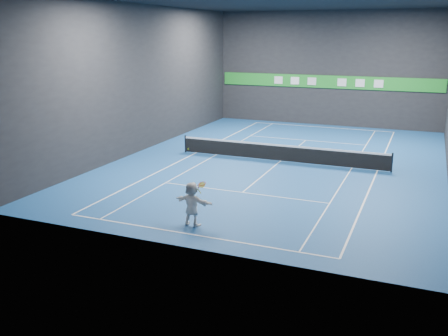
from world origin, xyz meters
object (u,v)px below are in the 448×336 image
at_px(tennis_ball, 188,149).
at_px(player, 192,204).
at_px(tennis_net, 281,152).
at_px(tennis_racket, 202,185).

bearing_deg(tennis_ball, player, -1.12).
xyz_separation_m(player, tennis_ball, (-0.12, 0.00, 2.17)).
distance_m(tennis_net, tennis_racket, 11.04).
distance_m(tennis_ball, tennis_net, 11.32).
height_order(player, tennis_racket, tennis_racket).
distance_m(player, tennis_ball, 2.18).
bearing_deg(player, tennis_net, -85.29).
relative_size(tennis_ball, tennis_racket, 0.12).
relative_size(player, tennis_net, 0.14).
xyz_separation_m(player, tennis_racket, (0.40, 0.05, 0.80)).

